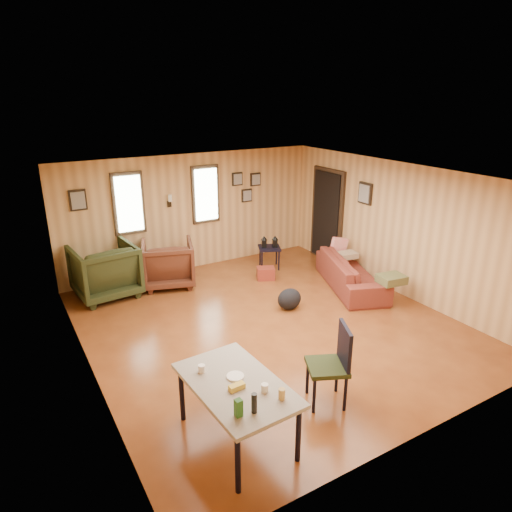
{
  "coord_description": "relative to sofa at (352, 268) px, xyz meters",
  "views": [
    {
      "loc": [
        -3.52,
        -5.57,
        3.56
      ],
      "look_at": [
        0.0,
        0.4,
        1.05
      ],
      "focal_mm": 32.0,
      "sensor_mm": 36.0,
      "label": 1
    }
  ],
  "objects": [
    {
      "name": "dining_table",
      "position": [
        -3.82,
        -2.5,
        0.25
      ],
      "size": [
        0.91,
        1.44,
        0.92
      ],
      "rotation": [
        0.0,
        0.0,
        0.05
      ],
      "color": "gray",
      "rests_on": "ground"
    },
    {
      "name": "recliner_brown",
      "position": [
        -2.97,
        1.88,
        0.09
      ],
      "size": [
        1.17,
        1.13,
        0.97
      ],
      "primitive_type": "imported",
      "rotation": [
        0.0,
        0.0,
        2.83
      ],
      "color": "#4D2517",
      "rests_on": "ground"
    },
    {
      "name": "room",
      "position": [
        -1.98,
        -0.19,
        0.81
      ],
      "size": [
        5.54,
        6.04,
        2.44
      ],
      "color": "brown",
      "rests_on": "ground"
    },
    {
      "name": "recliner_green",
      "position": [
        -4.13,
        1.98,
        0.14
      ],
      "size": [
        1.14,
        1.08,
        1.08
      ],
      "primitive_type": "imported",
      "rotation": [
        0.0,
        0.0,
        -3.05
      ],
      "color": "#262D14",
      "rests_on": "ground"
    },
    {
      "name": "backpack",
      "position": [
        -1.55,
        -0.18,
        -0.21
      ],
      "size": [
        0.52,
        0.46,
        0.37
      ],
      "rotation": [
        0.0,
        0.0,
        -0.37
      ],
      "color": "black",
      "rests_on": "ground"
    },
    {
      "name": "side_table",
      "position": [
        -0.81,
        1.66,
        0.09
      ],
      "size": [
        0.59,
        0.59,
        0.71
      ],
      "rotation": [
        0.0,
        0.0,
        -0.43
      ],
      "color": "black",
      "rests_on": "ground"
    },
    {
      "name": "cooler",
      "position": [
        -1.2,
        1.16,
        -0.28
      ],
      "size": [
        0.42,
        0.37,
        0.25
      ],
      "rotation": [
        0.0,
        0.0,
        -0.43
      ],
      "color": "maroon",
      "rests_on": "ground"
    },
    {
      "name": "sofa",
      "position": [
        0.0,
        0.0,
        0.0
      ],
      "size": [
        1.3,
        2.12,
        0.8
      ],
      "primitive_type": "imported",
      "rotation": [
        0.0,
        0.0,
        1.19
      ],
      "color": "maroon",
      "rests_on": "ground"
    },
    {
      "name": "sofa_pillows",
      "position": [
        0.16,
        -0.18,
        0.11
      ],
      "size": [
        0.66,
        1.94,
        0.4
      ],
      "rotation": [
        0.0,
        0.0,
        -0.14
      ],
      "color": "brown",
      "rests_on": "sofa"
    },
    {
      "name": "end_table",
      "position": [
        -3.46,
        2.19,
        -0.02
      ],
      "size": [
        0.69,
        0.66,
        0.68
      ],
      "rotation": [
        0.0,
        0.0,
        0.42
      ],
      "color": "black",
      "rests_on": "ground"
    },
    {
      "name": "dining_chair",
      "position": [
        -2.53,
        -2.51,
        0.17
      ],
      "size": [
        0.61,
        0.61,
        1.01
      ],
      "rotation": [
        0.0,
        0.0,
        -0.43
      ],
      "color": "#262D14",
      "rests_on": "ground"
    }
  ]
}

